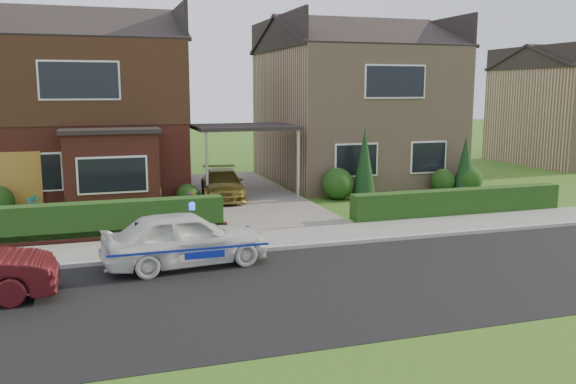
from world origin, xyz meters
name	(u,v)px	position (x,y,z in m)	size (l,w,h in m)	color
ground	(366,282)	(0.00, 0.00, 0.00)	(120.00, 120.00, 0.00)	#2A5516
road	(366,282)	(0.00, 0.00, 0.00)	(60.00, 6.00, 0.02)	black
kerb	(317,245)	(0.00, 3.05, 0.06)	(60.00, 0.16, 0.12)	#9E9993
sidewalk	(304,236)	(0.00, 4.10, 0.05)	(60.00, 2.00, 0.10)	slate
driveway	(245,195)	(0.00, 11.00, 0.06)	(3.80, 12.00, 0.12)	#666059
house_left	(82,97)	(-5.78, 13.90, 3.81)	(7.50, 9.53, 7.25)	maroon
house_right	(353,99)	(5.80, 13.99, 3.66)	(7.50, 8.06, 7.25)	tan
carport_link	(244,128)	(0.00, 10.95, 2.66)	(3.80, 3.00, 2.77)	black
garage_door	(6,184)	(-8.25, 9.96, 1.05)	(2.20, 0.10, 2.10)	#995F21
dwarf_wall	(86,237)	(-5.80, 5.30, 0.18)	(7.70, 0.25, 0.36)	maroon
hedge_left	(86,243)	(-5.80, 5.45, 0.00)	(7.50, 0.55, 0.90)	#113410
hedge_right	(458,216)	(5.80, 5.35, 0.00)	(7.50, 0.55, 0.80)	#113410
shrub_left_mid	(142,193)	(-4.00, 9.30, 0.66)	(1.32, 1.32, 1.32)	#113410
shrub_left_near	(188,196)	(-2.40, 9.60, 0.42)	(0.84, 0.84, 0.84)	#113410
shrub_right_near	(337,184)	(3.20, 9.40, 0.60)	(1.20, 1.20, 1.20)	#113410
shrub_right_mid	(443,181)	(7.80, 9.50, 0.48)	(0.96, 0.96, 0.96)	#113410
shrub_right_far	(469,179)	(8.80, 9.20, 0.54)	(1.08, 1.08, 1.08)	#113410
conifer_a	(364,165)	(4.20, 9.20, 1.30)	(0.90, 0.90, 2.60)	black
conifer_b	(465,166)	(8.60, 9.20, 1.10)	(0.90, 0.90, 2.20)	black
neighbour_right	(572,116)	(20.00, 16.00, 2.60)	(6.50, 7.00, 5.20)	tan
police_car	(185,239)	(-3.54, 2.40, 0.66)	(3.55, 4.01, 1.48)	silver
driveway_car	(222,184)	(-1.00, 10.36, 0.65)	(1.48, 3.65, 1.06)	olive
potted_plant_a	(34,208)	(-7.38, 9.00, 0.39)	(0.41, 0.28, 0.78)	gray
potted_plant_c	(193,204)	(-2.50, 7.91, 0.42)	(0.47, 0.47, 0.84)	gray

